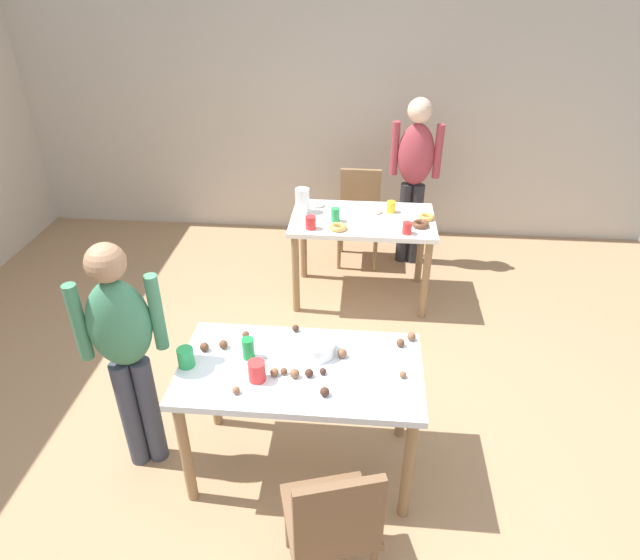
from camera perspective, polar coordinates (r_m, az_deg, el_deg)
ground_plane at (r=3.52m, az=-2.02°, el=-17.69°), size 6.40×6.40×0.00m
wall_back at (r=5.66m, az=1.72°, el=17.49°), size 6.40×0.10×2.60m
dining_table_near at (r=3.02m, az=-2.03°, el=-10.46°), size 1.29×0.69×0.75m
dining_table_far at (r=4.59m, az=4.38°, el=5.16°), size 1.17×0.69×0.75m
chair_near_table at (r=2.64m, az=1.35°, el=-23.67°), size 0.50×0.50×0.87m
chair_far_table at (r=5.28m, az=4.09°, el=7.13°), size 0.41×0.41×0.87m
person_girl_near at (r=3.09m, az=-19.56°, el=-6.21°), size 0.45×0.29×1.46m
person_adult_far at (r=5.11m, az=9.75°, el=11.28°), size 0.46×0.24×1.56m
mixing_bowl at (r=3.02m, az=-0.20°, el=-6.97°), size 0.19×0.19×0.08m
soda_can at (r=3.00m, az=-7.41°, el=-6.99°), size 0.07×0.07×0.12m
fork_near at (r=3.01m, az=-4.34°, el=-8.03°), size 0.17×0.02×0.01m
cup_near_0 at (r=2.86m, az=-6.55°, el=-9.33°), size 0.09×0.09×0.11m
cup_near_1 at (r=3.01m, az=-13.69°, el=-7.77°), size 0.09×0.09×0.11m
cake_ball_0 at (r=2.94m, az=-6.54°, el=-8.87°), size 0.04×0.04×0.04m
cake_ball_1 at (r=2.90m, az=-3.75°, el=-9.38°), size 0.04×0.04×0.04m
cake_ball_2 at (r=3.11m, az=8.31°, el=-6.43°), size 0.05×0.05×0.05m
cake_ball_3 at (r=3.00m, az=2.31°, el=-7.55°), size 0.05×0.05×0.05m
cake_ball_4 at (r=2.88m, az=-1.14°, el=-9.58°), size 0.04×0.04×0.04m
cake_ball_5 at (r=2.88m, az=-2.58°, el=-9.62°), size 0.05×0.05×0.05m
cake_ball_6 at (r=3.11m, az=-9.95°, el=-6.57°), size 0.05×0.05×0.05m
cake_ball_7 at (r=3.19m, az=-2.53°, el=-5.01°), size 0.04×0.04×0.04m
cake_ball_8 at (r=3.16m, az=9.42°, el=-5.78°), size 0.05×0.05×0.05m
cake_ball_9 at (r=2.82m, az=-8.67°, el=-11.19°), size 0.04×0.04×0.04m
cake_ball_10 at (r=3.11m, az=-11.86°, el=-6.77°), size 0.05×0.05×0.05m
cake_ball_11 at (r=2.91m, az=8.55°, el=-9.64°), size 0.04×0.04×0.04m
cake_ball_12 at (r=2.89m, az=-4.73°, el=-9.47°), size 0.05×0.05×0.05m
cake_ball_13 at (r=2.90m, az=0.30°, el=-9.41°), size 0.04×0.04×0.04m
cake_ball_14 at (r=3.17m, az=-7.68°, el=-5.60°), size 0.04×0.04×0.04m
cake_ball_15 at (r=2.77m, az=0.48°, el=-11.47°), size 0.05×0.05×0.05m
pitcher_far at (r=4.60m, az=-1.83°, el=8.22°), size 0.12×0.12×0.20m
cup_far_0 at (r=4.45m, az=1.60°, el=6.75°), size 0.07×0.07×0.11m
cup_far_1 at (r=4.65m, az=7.34°, el=7.51°), size 0.07×0.07×0.09m
cup_far_2 at (r=4.33m, az=-0.98°, el=5.95°), size 0.08×0.08×0.10m
cup_far_3 at (r=4.30m, az=8.98°, el=5.33°), size 0.07×0.07×0.09m
donut_far_0 at (r=4.45m, az=10.33°, el=5.70°), size 0.14×0.14×0.04m
donut_far_1 at (r=4.64m, az=5.67°, el=7.16°), size 0.12×0.12×0.04m
donut_far_2 at (r=4.33m, az=1.88°, el=5.48°), size 0.14×0.14×0.04m
donut_far_3 at (r=4.74m, az=-0.24°, el=7.86°), size 0.12×0.12×0.03m
donut_far_4 at (r=4.58m, az=10.94°, el=6.41°), size 0.13×0.13×0.04m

